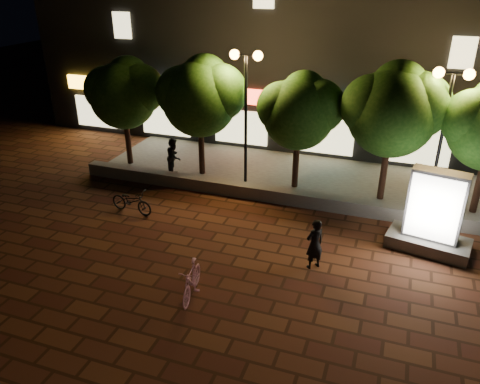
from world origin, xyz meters
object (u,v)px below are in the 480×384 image
at_px(ad_kiosk, 433,219).
at_px(scooter_parked, 131,201).
at_px(street_lamp_left, 246,84).
at_px(rider, 315,244).
at_px(tree_right, 395,107).
at_px(street_lamp_right, 448,104).
at_px(scooter_pink, 192,280).
at_px(tree_far_left, 125,91).
at_px(tree_mid, 300,109).
at_px(tree_left, 201,94).
at_px(pedestrian, 174,157).

xyz_separation_m(ad_kiosk, scooter_parked, (-9.95, -0.94, -0.61)).
height_order(street_lamp_left, rider, street_lamp_left).
distance_m(tree_right, street_lamp_right, 1.70).
height_order(ad_kiosk, scooter_pink, ad_kiosk).
height_order(tree_far_left, scooter_parked, tree_far_left).
distance_m(scooter_pink, rider, 3.66).
bearing_deg(ad_kiosk, tree_far_left, 166.03).
height_order(scooter_pink, rider, rider).
bearing_deg(tree_right, street_lamp_left, -177.19).
bearing_deg(ad_kiosk, tree_mid, 147.81).
bearing_deg(street_lamp_right, scooter_parked, -159.36).
distance_m(ad_kiosk, rider, 3.85).
bearing_deg(tree_left, scooter_parked, -104.66).
xyz_separation_m(tree_far_left, tree_left, (3.50, 0.00, 0.15)).
relative_size(tree_far_left, ad_kiosk, 1.77).
bearing_deg(tree_left, pedestrian, -151.56).
bearing_deg(ad_kiosk, rider, -145.47).
bearing_deg(tree_far_left, ad_kiosk, -13.97).
height_order(tree_far_left, rider, tree_far_left).
xyz_separation_m(tree_right, rider, (-1.57, -5.26, -2.79)).
xyz_separation_m(rider, scooter_parked, (-6.79, 1.23, -0.33)).
xyz_separation_m(tree_mid, tree_right, (3.31, 0.00, 0.35)).
relative_size(tree_far_left, scooter_parked, 2.73).
height_order(tree_left, pedestrian, tree_left).
height_order(ad_kiosk, scooter_parked, ad_kiosk).
relative_size(scooter_pink, pedestrian, 1.03).
relative_size(tree_mid, street_lamp_left, 0.87).
height_order(tree_left, street_lamp_left, street_lamp_left).
distance_m(tree_far_left, scooter_pink, 10.40).
height_order(tree_far_left, scooter_pink, tree_far_left).
bearing_deg(pedestrian, tree_mid, -96.75).
height_order(tree_left, rider, tree_left).
bearing_deg(street_lamp_right, tree_left, 178.32).
relative_size(tree_right, street_lamp_left, 0.98).
bearing_deg(street_lamp_left, ad_kiosk, -22.09).
relative_size(street_lamp_left, ad_kiosk, 1.98).
bearing_deg(street_lamp_left, tree_right, 2.81).
bearing_deg(ad_kiosk, tree_right, 117.34).
bearing_deg(scooter_pink, tree_far_left, 121.12).
xyz_separation_m(tree_left, tree_mid, (4.00, -0.00, -0.23)).
distance_m(tree_mid, scooter_parked, 7.03).
distance_m(street_lamp_right, scooter_pink, 10.09).
relative_size(tree_right, scooter_parked, 2.99).
distance_m(tree_far_left, ad_kiosk, 12.97).
distance_m(tree_mid, ad_kiosk, 6.18).
bearing_deg(scooter_pink, ad_kiosk, 28.44).
bearing_deg(rider, tree_far_left, -74.51).
bearing_deg(tree_far_left, pedestrian, -13.57).
xyz_separation_m(tree_left, street_lamp_right, (8.95, -0.26, 0.45)).
bearing_deg(rider, tree_left, -87.39).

